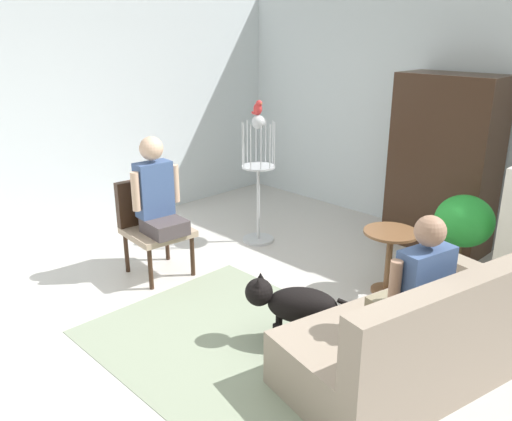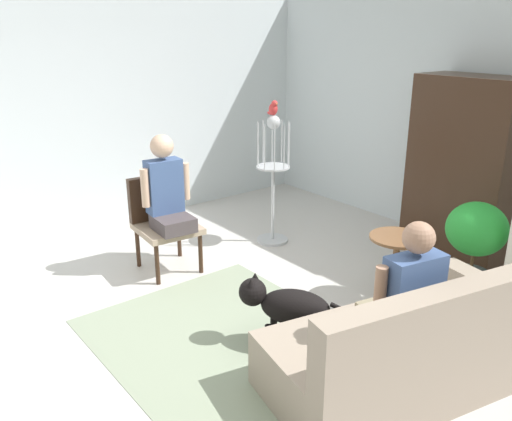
% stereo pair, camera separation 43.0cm
% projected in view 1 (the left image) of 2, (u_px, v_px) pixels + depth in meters
% --- Properties ---
extents(ground_plane, '(7.52, 7.52, 0.00)m').
position_uv_depth(ground_plane, '(252.00, 335.00, 4.30)').
color(ground_plane, beige).
extents(back_wall, '(6.78, 0.12, 2.79)m').
position_uv_depth(back_wall, '(456.00, 118.00, 5.95)').
color(back_wall, silver).
rests_on(back_wall, ground).
extents(left_wall, '(0.12, 6.86, 2.79)m').
position_uv_depth(left_wall, '(82.00, 115.00, 6.16)').
color(left_wall, silver).
rests_on(left_wall, ground).
extents(area_rug, '(2.60, 1.83, 0.01)m').
position_uv_depth(area_rug, '(253.00, 352.00, 4.07)').
color(area_rug, gray).
rests_on(area_rug, ground).
extents(couch, '(1.29, 2.01, 0.90)m').
position_uv_depth(couch, '(420.00, 340.00, 3.69)').
color(couch, gray).
rests_on(couch, ground).
extents(armchair, '(0.64, 0.62, 0.94)m').
position_uv_depth(armchair, '(151.00, 219.00, 5.28)').
color(armchair, '#382316').
rests_on(armchair, ground).
extents(person_on_couch, '(0.50, 0.54, 0.82)m').
position_uv_depth(person_on_couch, '(418.00, 283.00, 3.58)').
color(person_on_couch, gray).
extents(person_on_armchair, '(0.48, 0.50, 0.92)m').
position_uv_depth(person_on_armchair, '(157.00, 193.00, 5.07)').
color(person_on_armchair, '#4B4143').
extents(round_end_table, '(0.50, 0.50, 0.61)m').
position_uv_depth(round_end_table, '(389.00, 252.00, 4.87)').
color(round_end_table, brown).
rests_on(round_end_table, ground).
extents(dog, '(0.75, 0.58, 0.56)m').
position_uv_depth(dog, '(294.00, 304.00, 4.09)').
color(dog, black).
rests_on(dog, ground).
extents(bird_cage_stand, '(0.37, 0.37, 1.46)m').
position_uv_depth(bird_cage_stand, '(258.00, 182.00, 5.96)').
color(bird_cage_stand, silver).
rests_on(bird_cage_stand, ground).
extents(parrot, '(0.17, 0.10, 0.16)m').
position_uv_depth(parrot, '(258.00, 108.00, 5.69)').
color(parrot, red).
rests_on(parrot, bird_cage_stand).
extents(potted_plant, '(0.53, 0.53, 0.91)m').
position_uv_depth(potted_plant, '(463.00, 230.00, 4.92)').
color(potted_plant, '#4C5156').
rests_on(potted_plant, ground).
extents(column_lamp, '(0.20, 0.20, 1.25)m').
position_uv_depth(column_lamp, '(510.00, 239.00, 4.60)').
color(column_lamp, '#4C4742').
rests_on(column_lamp, ground).
extents(armoire_cabinet, '(1.07, 0.56, 1.91)m').
position_uv_depth(armoire_cabinet, '(444.00, 164.00, 5.74)').
color(armoire_cabinet, '#382316').
rests_on(armoire_cabinet, ground).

